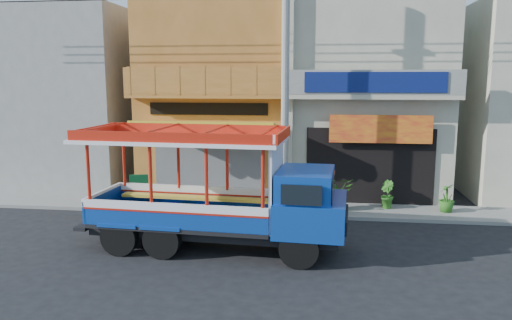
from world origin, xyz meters
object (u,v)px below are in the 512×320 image
Objects in this scene: green_sign at (139,191)px; songthaew_truck at (233,193)px; utility_pole at (290,68)px; potted_plant_a at (338,194)px; potted_plant_b at (387,194)px; potted_plant_c at (447,198)px.

songthaew_truck is at bearing -45.21° from green_sign.
utility_pole reaches higher than potted_plant_a.
utility_pole is 26.51× the size of green_sign.
potted_plant_b is (4.68, 4.74, -1.01)m from songthaew_truck.
songthaew_truck is 6.47× the size of potted_plant_a.
songthaew_truck is at bearing -26.94° from potted_plant_c.
utility_pole reaches higher than green_sign.
potted_plant_a reaches higher than potted_plant_b.
utility_pole is at bearing -6.75° from green_sign.
utility_pole is 5.18m from songthaew_truck.
utility_pole is 28.38× the size of potted_plant_b.
songthaew_truck reaches higher than potted_plant_c.
potted_plant_c is at bearing 33.93° from songthaew_truck.
green_sign is at bearing -60.12° from potted_plant_c.
songthaew_truck is 6.74m from potted_plant_b.
potted_plant_c is at bearing 0.74° from green_sign.
green_sign reaches higher than potted_plant_b.
songthaew_truck is 7.44× the size of potted_plant_b.
potted_plant_a is (2.96, 4.30, -0.93)m from songthaew_truck.
utility_pole is at bearing 171.58° from potted_plant_a.
potted_plant_c is at bearing 8.45° from utility_pole.
songthaew_truck is at bearing -108.96° from utility_pole.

